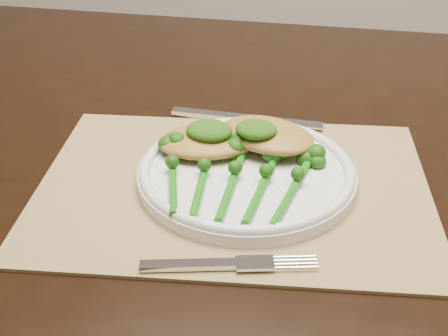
% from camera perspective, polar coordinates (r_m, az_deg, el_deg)
% --- Properties ---
extents(placemat, '(0.48, 0.38, 0.00)m').
position_cam_1_polar(placemat, '(0.71, 0.87, -1.74)').
color(placemat, '#997E4E').
rests_on(placemat, dining_table).
extents(dinner_plate, '(0.25, 0.25, 0.02)m').
position_cam_1_polar(dinner_plate, '(0.71, 2.08, -0.40)').
color(dinner_plate, silver).
rests_on(dinner_plate, placemat).
extents(knife, '(0.21, 0.02, 0.01)m').
position_cam_1_polar(knife, '(0.85, 0.70, 4.69)').
color(knife, silver).
rests_on(knife, placemat).
extents(fork, '(0.17, 0.06, 0.01)m').
position_cam_1_polar(fork, '(0.59, 1.52, -8.74)').
color(fork, silver).
rests_on(fork, placemat).
extents(chicken_fillet_left, '(0.14, 0.12, 0.02)m').
position_cam_1_polar(chicken_fillet_left, '(0.74, -1.39, 2.51)').
color(chicken_fillet_left, '#AF7E32').
rests_on(chicken_fillet_left, dinner_plate).
extents(chicken_fillet_right, '(0.14, 0.12, 0.02)m').
position_cam_1_polar(chicken_fillet_right, '(0.74, 3.95, 3.06)').
color(chicken_fillet_right, '#AF7E32').
rests_on(chicken_fillet_right, dinner_plate).
extents(pesto_dollop_left, '(0.06, 0.05, 0.02)m').
position_cam_1_polar(pesto_dollop_left, '(0.73, -1.36, 3.42)').
color(pesto_dollop_left, '#183F09').
rests_on(pesto_dollop_left, chicken_fillet_left).
extents(pesto_dollop_right, '(0.05, 0.04, 0.02)m').
position_cam_1_polar(pesto_dollop_right, '(0.73, 2.96, 3.54)').
color(pesto_dollop_right, '#183F09').
rests_on(pesto_dollop_right, chicken_fillet_right).
extents(broccolini_bundle, '(0.16, 0.18, 0.04)m').
position_cam_1_polar(broccolini_bundle, '(0.67, 0.68, -1.52)').
color(broccolini_bundle, '#14660D').
rests_on(broccolini_bundle, dinner_plate).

